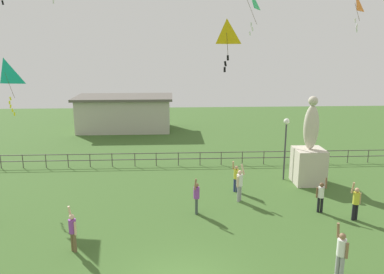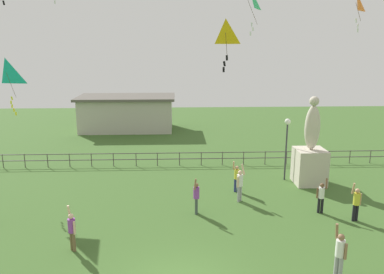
{
  "view_description": "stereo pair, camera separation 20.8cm",
  "coord_description": "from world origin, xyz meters",
  "px_view_note": "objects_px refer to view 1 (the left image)",
  "views": [
    {
      "loc": [
        -0.24,
        -11.58,
        8.15
      ],
      "look_at": [
        0.73,
        6.76,
        3.76
      ],
      "focal_mm": 35.8,
      "sensor_mm": 36.0,
      "label": 1
    },
    {
      "loc": [
        -0.04,
        -11.59,
        8.15
      ],
      "look_at": [
        0.73,
        6.76,
        3.76
      ],
      "focal_mm": 35.8,
      "sensor_mm": 36.0,
      "label": 2
    }
  ],
  "objects_px": {
    "person_4": "(341,252)",
    "kite_5": "(355,4)",
    "person_1": "(73,230)",
    "person_2": "(321,195)",
    "person_6": "(196,196)",
    "person_0": "(356,201)",
    "person_5": "(236,176)",
    "person_7": "(240,183)",
    "kite_1": "(227,35)",
    "statue_monument": "(309,157)",
    "lamppost": "(286,135)",
    "kite_6": "(5,74)"
  },
  "relations": [
    {
      "from": "lamppost",
      "to": "person_7",
      "type": "relative_size",
      "value": 1.9
    },
    {
      "from": "lamppost",
      "to": "person_2",
      "type": "bearing_deg",
      "value": -84.98
    },
    {
      "from": "person_0",
      "to": "kite_5",
      "type": "distance_m",
      "value": 9.42
    },
    {
      "from": "person_2",
      "to": "person_6",
      "type": "distance_m",
      "value": 6.2
    },
    {
      "from": "person_0",
      "to": "person_1",
      "type": "xyz_separation_m",
      "value": [
        -12.73,
        -2.2,
        -0.01
      ]
    },
    {
      "from": "kite_5",
      "to": "person_1",
      "type": "bearing_deg",
      "value": -160.68
    },
    {
      "from": "person_2",
      "to": "kite_5",
      "type": "relative_size",
      "value": 1.02
    },
    {
      "from": "lamppost",
      "to": "kite_1",
      "type": "bearing_deg",
      "value": -122.08
    },
    {
      "from": "lamppost",
      "to": "kite_1",
      "type": "xyz_separation_m",
      "value": [
        -4.86,
        -7.75,
        5.69
      ]
    },
    {
      "from": "statue_monument",
      "to": "kite_6",
      "type": "distance_m",
      "value": 17.88
    },
    {
      "from": "person_6",
      "to": "kite_1",
      "type": "height_order",
      "value": "kite_1"
    },
    {
      "from": "person_7",
      "to": "kite_1",
      "type": "xyz_separation_m",
      "value": [
        -1.49,
        -4.46,
        7.53
      ]
    },
    {
      "from": "statue_monument",
      "to": "person_6",
      "type": "height_order",
      "value": "statue_monument"
    },
    {
      "from": "kite_5",
      "to": "kite_6",
      "type": "relative_size",
      "value": 0.57
    },
    {
      "from": "lamppost",
      "to": "kite_6",
      "type": "distance_m",
      "value": 16.36
    },
    {
      "from": "person_1",
      "to": "person_4",
      "type": "height_order",
      "value": "person_4"
    },
    {
      "from": "person_1",
      "to": "person_2",
      "type": "bearing_deg",
      "value": 15.46
    },
    {
      "from": "kite_1",
      "to": "person_2",
      "type": "bearing_deg",
      "value": 28.2
    },
    {
      "from": "person_1",
      "to": "person_4",
      "type": "distance_m",
      "value": 10.27
    },
    {
      "from": "person_5",
      "to": "kite_5",
      "type": "bearing_deg",
      "value": -17.56
    },
    {
      "from": "lamppost",
      "to": "person_2",
      "type": "height_order",
      "value": "lamppost"
    },
    {
      "from": "person_1",
      "to": "person_4",
      "type": "relative_size",
      "value": 0.93
    },
    {
      "from": "person_0",
      "to": "person_6",
      "type": "xyz_separation_m",
      "value": [
        -7.53,
        1.12,
        -0.01
      ]
    },
    {
      "from": "kite_5",
      "to": "person_2",
      "type": "bearing_deg",
      "value": -137.11
    },
    {
      "from": "person_5",
      "to": "person_6",
      "type": "distance_m",
      "value": 3.75
    },
    {
      "from": "lamppost",
      "to": "kite_5",
      "type": "distance_m",
      "value": 8.27
    },
    {
      "from": "person_4",
      "to": "person_2",
      "type": "bearing_deg",
      "value": 75.68
    },
    {
      "from": "statue_monument",
      "to": "person_2",
      "type": "xyz_separation_m",
      "value": [
        -0.85,
        -4.22,
        -0.73
      ]
    },
    {
      "from": "person_4",
      "to": "kite_5",
      "type": "bearing_deg",
      "value": 67.31
    },
    {
      "from": "person_0",
      "to": "person_5",
      "type": "xyz_separation_m",
      "value": [
        -5.07,
        3.96,
        -0.05
      ]
    },
    {
      "from": "person_6",
      "to": "kite_5",
      "type": "height_order",
      "value": "kite_5"
    },
    {
      "from": "person_4",
      "to": "person_6",
      "type": "bearing_deg",
      "value": 130.29
    },
    {
      "from": "lamppost",
      "to": "person_6",
      "type": "relative_size",
      "value": 2.05
    },
    {
      "from": "person_0",
      "to": "person_2",
      "type": "height_order",
      "value": "person_0"
    },
    {
      "from": "statue_monument",
      "to": "kite_5",
      "type": "bearing_deg",
      "value": -77.97
    },
    {
      "from": "kite_6",
      "to": "person_2",
      "type": "bearing_deg",
      "value": -13.15
    },
    {
      "from": "person_1",
      "to": "person_6",
      "type": "height_order",
      "value": "person_1"
    },
    {
      "from": "statue_monument",
      "to": "person_6",
      "type": "relative_size",
      "value": 2.8
    },
    {
      "from": "person_6",
      "to": "lamppost",
      "type": "bearing_deg",
      "value": 39.42
    },
    {
      "from": "person_4",
      "to": "person_5",
      "type": "relative_size",
      "value": 1.12
    },
    {
      "from": "person_5",
      "to": "statue_monument",
      "type": "bearing_deg",
      "value": 14.79
    },
    {
      "from": "person_4",
      "to": "person_5",
      "type": "bearing_deg",
      "value": 105.44
    },
    {
      "from": "person_7",
      "to": "kite_5",
      "type": "height_order",
      "value": "kite_5"
    },
    {
      "from": "person_6",
      "to": "kite_1",
      "type": "distance_m",
      "value": 8.23
    },
    {
      "from": "statue_monument",
      "to": "person_5",
      "type": "bearing_deg",
      "value": -165.21
    },
    {
      "from": "person_7",
      "to": "person_6",
      "type": "bearing_deg",
      "value": -148.79
    },
    {
      "from": "person_7",
      "to": "statue_monument",
      "type": "bearing_deg",
      "value": 29.16
    },
    {
      "from": "person_0",
      "to": "person_2",
      "type": "xyz_separation_m",
      "value": [
        -1.33,
        0.95,
        -0.04
      ]
    },
    {
      "from": "person_0",
      "to": "person_1",
      "type": "height_order",
      "value": "person_0"
    },
    {
      "from": "person_4",
      "to": "kite_5",
      "type": "height_order",
      "value": "kite_5"
    }
  ]
}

